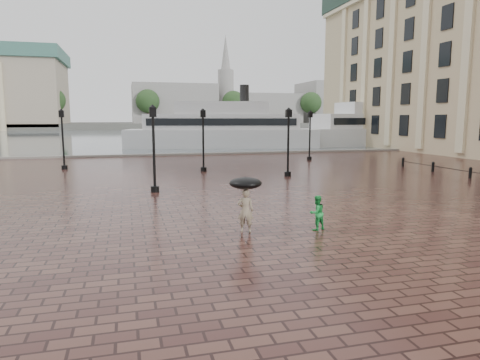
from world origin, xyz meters
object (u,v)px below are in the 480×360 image
at_px(street_lamps, 210,140).
at_px(child_pedestrian, 317,213).
at_px(adult_pedestrian, 245,211).
at_px(ferry_far, 378,128).
at_px(ferry_near, 222,129).

bearing_deg(street_lamps, child_pedestrian, -88.22).
xyz_separation_m(adult_pedestrian, ferry_far, (31.55, 41.73, 1.72)).
height_order(street_lamps, adult_pedestrian, street_lamps).
relative_size(ferry_near, ferry_far, 0.99).
bearing_deg(ferry_near, adult_pedestrian, -89.44).
relative_size(street_lamps, ferry_near, 0.84).
xyz_separation_m(adult_pedestrian, child_pedestrian, (2.47, -0.35, -0.14)).
xyz_separation_m(adult_pedestrian, ferry_near, (8.30, 41.47, 1.69)).
height_order(adult_pedestrian, ferry_far, ferry_far).
distance_m(ferry_near, ferry_far, 23.25).
relative_size(adult_pedestrian, ferry_near, 0.06).
bearing_deg(ferry_far, child_pedestrian, -133.03).
xyz_separation_m(street_lamps, ferry_far, (29.61, 25.17, 0.14)).
bearing_deg(adult_pedestrian, child_pedestrian, -168.81).
bearing_deg(street_lamps, ferry_far, 40.36).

